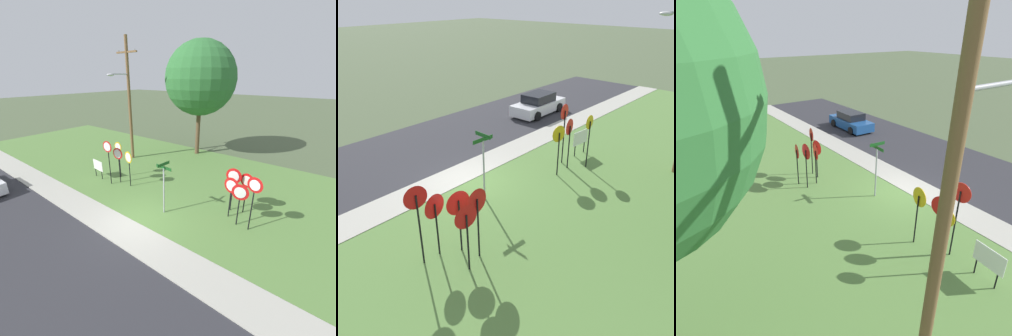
# 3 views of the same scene
# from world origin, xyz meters

# --- Properties ---
(ground_plane) EXTENTS (160.00, 160.00, 0.00)m
(ground_plane) POSITION_xyz_m (0.00, 0.00, 0.00)
(ground_plane) COLOR #4C5B3D
(road_asphalt) EXTENTS (44.00, 6.40, 0.01)m
(road_asphalt) POSITION_xyz_m (0.00, -4.80, 0.01)
(road_asphalt) COLOR #2D2D33
(road_asphalt) RESTS_ON ground_plane
(sidewalk_strip) EXTENTS (44.00, 1.60, 0.06)m
(sidewalk_strip) POSITION_xyz_m (0.00, -0.80, 0.03)
(sidewalk_strip) COLOR #ADAA9E
(sidewalk_strip) RESTS_ON ground_plane
(grass_median) EXTENTS (44.00, 12.00, 0.04)m
(grass_median) POSITION_xyz_m (0.00, 6.00, 0.02)
(grass_median) COLOR #567F3D
(grass_median) RESTS_ON ground_plane
(stop_sign_near_left) EXTENTS (0.73, 0.16, 2.32)m
(stop_sign_near_left) POSITION_xyz_m (-3.08, 2.50, 1.72)
(stop_sign_near_left) COLOR black
(stop_sign_near_left) RESTS_ON grass_median
(stop_sign_near_right) EXTENTS (0.73, 0.14, 2.37)m
(stop_sign_near_right) POSITION_xyz_m (-4.00, 2.46, 1.76)
(stop_sign_near_right) COLOR black
(stop_sign_near_right) RESTS_ON grass_median
(stop_sign_far_left) EXTENTS (0.64, 0.10, 2.51)m
(stop_sign_far_left) POSITION_xyz_m (-4.66, 3.07, 1.84)
(stop_sign_far_left) COLOR black
(stop_sign_far_left) RESTS_ON grass_median
(stop_sign_far_center) EXTENTS (0.71, 0.12, 2.88)m
(stop_sign_far_center) POSITION_xyz_m (-4.31, 1.95, 2.13)
(stop_sign_far_center) COLOR black
(stop_sign_far_center) RESTS_ON grass_median
(yield_sign_near_left) EXTENTS (0.80, 0.10, 2.36)m
(yield_sign_near_left) POSITION_xyz_m (3.09, 3.80, 1.80)
(yield_sign_near_left) COLOR black
(yield_sign_near_left) RESTS_ON grass_median
(yield_sign_near_right) EXTENTS (0.72, 0.16, 2.18)m
(yield_sign_near_right) POSITION_xyz_m (3.71, 3.99, 1.66)
(yield_sign_near_right) COLOR black
(yield_sign_near_right) RESTS_ON grass_median
(yield_sign_far_left) EXTENTS (0.78, 0.13, 2.12)m
(yield_sign_far_left) POSITION_xyz_m (3.85, 2.79, 1.60)
(yield_sign_far_left) COLOR black
(yield_sign_far_left) RESTS_ON grass_median
(yield_sign_far_right) EXTENTS (0.80, 0.18, 2.14)m
(yield_sign_far_right) POSITION_xyz_m (3.27, 3.17, 1.62)
(yield_sign_far_right) COLOR black
(yield_sign_far_right) RESTS_ON grass_median
(yield_sign_center) EXTENTS (0.71, 0.16, 2.64)m
(yield_sign_center) POSITION_xyz_m (4.43, 2.77, 2.01)
(yield_sign_center) COLOR black
(yield_sign_center) RESTS_ON grass_median
(street_name_post) EXTENTS (0.96, 0.82, 2.74)m
(street_name_post) POSITION_xyz_m (0.50, 1.51, 1.69)
(street_name_post) COLOR #9EA0A8
(street_name_post) RESTS_ON grass_median
(utility_pole) EXTENTS (2.10, 2.05, 9.25)m
(utility_pole) POSITION_xyz_m (-6.91, 6.27, 5.01)
(utility_pole) COLOR brown
(utility_pole) RESTS_ON grass_median
(notice_board) EXTENTS (1.10, 0.13, 1.25)m
(notice_board) POSITION_xyz_m (-5.74, 2.08, 0.87)
(notice_board) COLOR black
(notice_board) RESTS_ON grass_median
(oak_tree_left) EXTENTS (5.81, 5.81, 9.22)m
(oak_tree_left) POSITION_xyz_m (-3.19, 10.80, 6.34)
(oak_tree_left) COLOR brown
(oak_tree_left) RESTS_ON grass_median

